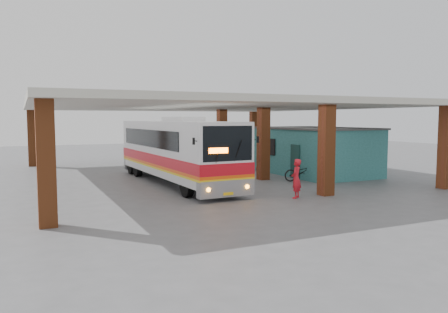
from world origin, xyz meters
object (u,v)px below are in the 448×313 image
motorcycle (302,172)px  pedestrian (296,179)px  red_chair (260,166)px  coach_bus (176,150)px

motorcycle → pedestrian: 5.67m
motorcycle → red_chair: size_ratio=2.63×
coach_bus → red_chair: (7.28, 3.04, -1.50)m
coach_bus → pedestrian: bearing=-65.1°
coach_bus → motorcycle: 7.48m
motorcycle → coach_bus: bearing=82.4°
motorcycle → red_chair: bearing=8.1°
motorcycle → red_chair: (0.31, 5.42, -0.19)m
red_chair → motorcycle: bearing=-72.5°
red_chair → coach_bus: bearing=-136.6°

